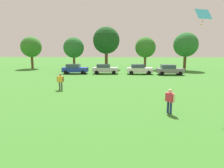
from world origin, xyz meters
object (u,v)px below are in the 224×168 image
kite (203,15)px  parked_car_white_2 (139,69)px  parked_car_silver_1 (105,69)px  tree_far_left (31,47)px  tree_far_right (186,45)px  tree_center (106,41)px  parked_car_blue_0 (75,69)px  adult_bystander (170,99)px  bystander_near_trees (60,80)px  tree_left (74,48)px  parked_car_gray_3 (170,70)px  tree_right (145,48)px

kite → parked_car_white_2: size_ratio=0.29×
parked_car_silver_1 → kite: bearing=-66.5°
parked_car_white_2 → tree_far_left: bearing=158.3°
tree_far_right → tree_center: bearing=170.4°
tree_center → parked_car_silver_1: bearing=-87.1°
parked_car_white_2 → tree_center: bearing=123.7°
parked_car_blue_0 → tree_center: (4.77, 9.56, 5.18)m
adult_bystander → bystander_near_trees: bystander_near_trees is taller
tree_center → adult_bystander: bearing=-78.1°
adult_bystander → tree_left: (-13.21, 28.93, 3.52)m
parked_car_gray_3 → tree_right: size_ratio=0.64×
bystander_near_trees → parked_car_blue_0: bystander_near_trees is taller
adult_bystander → tree_far_right: tree_far_right is taller
parked_car_blue_0 → tree_center: tree_center is taller
bystander_near_trees → parked_car_white_2: (9.39, 13.90, -0.16)m
parked_car_gray_3 → tree_left: size_ratio=0.65×
parked_car_white_2 → tree_far_left: 24.78m
parked_car_gray_3 → tree_far_left: (-27.68, 9.90, 3.80)m
parked_car_white_2 → tree_center: size_ratio=0.48×
bystander_near_trees → tree_left: (-3.67, 21.57, 3.49)m
tree_far_left → tree_center: tree_center is taller
kite → tree_left: (-15.68, 27.07, -2.05)m
parked_car_silver_1 → tree_far_right: size_ratio=0.57×
bystander_near_trees → tree_far_left: bearing=-48.9°
adult_bystander → parked_car_gray_3: size_ratio=0.38×
bystander_near_trees → parked_car_silver_1: 14.45m
parked_car_gray_3 → tree_left: tree_left is taller
tree_right → tree_far_right: 8.04m
kite → tree_far_left: size_ratio=0.18×
tree_far_right → tree_left: bearing=177.8°
kite → adult_bystander: bearing=-142.9°
bystander_near_trees → parked_car_gray_3: (14.32, 13.07, -0.16)m
tree_far_left → tree_left: 9.80m
parked_car_white_2 → bystander_near_trees: bearing=-124.0°
kite → parked_car_silver_1: kite is taller
adult_bystander → tree_right: bearing=-37.5°
adult_bystander → parked_car_white_2: parked_car_white_2 is taller
kite → parked_car_gray_3: (2.31, 18.56, -5.69)m
tree_far_left → bystander_near_trees: bearing=-59.8°
parked_car_silver_1 → tree_far_right: tree_far_right is taller
tree_right → parked_car_silver_1: bearing=-131.5°
parked_car_gray_3 → tree_left: 20.22m
parked_car_blue_0 → adult_bystander: bearing=-62.0°
adult_bystander → tree_far_right: bearing=-52.8°
parked_car_white_2 → parked_car_blue_0: bearing=-179.8°
parked_car_white_2 → parked_car_gray_3: bearing=-9.6°
parked_car_white_2 → tree_left: size_ratio=0.65×
parked_car_blue_0 → tree_right: size_ratio=0.64×
parked_car_white_2 → tree_left: bearing=149.6°
parked_car_blue_0 → tree_far_right: size_ratio=0.57×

